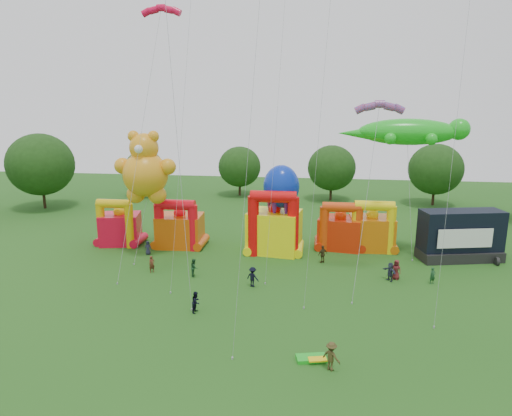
# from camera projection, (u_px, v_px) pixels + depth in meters

# --- Properties ---
(ground) EXTENTS (160.00, 160.00, 0.00)m
(ground) POSITION_uv_depth(u_px,v_px,m) (214.00, 396.00, 26.74)
(ground) COLOR #1E5217
(ground) RESTS_ON ground
(tree_ring) EXTENTS (125.26, 127.38, 12.07)m
(tree_ring) POSITION_uv_depth(u_px,v_px,m) (193.00, 291.00, 26.08)
(tree_ring) COLOR #352314
(tree_ring) RESTS_ON ground
(bouncy_castle_0) EXTENTS (5.17, 4.46, 5.77)m
(bouncy_castle_0) POSITION_uv_depth(u_px,v_px,m) (119.00, 226.00, 54.82)
(bouncy_castle_0) COLOR red
(bouncy_castle_0) RESTS_ON ground
(bouncy_castle_1) EXTENTS (5.37, 4.39, 5.95)m
(bouncy_castle_1) POSITION_uv_depth(u_px,v_px,m) (179.00, 228.00, 53.95)
(bouncy_castle_1) COLOR #CE4D0B
(bouncy_castle_1) RESTS_ON ground
(bouncy_castle_2) EXTENTS (6.27, 5.33, 7.43)m
(bouncy_castle_2) POSITION_uv_depth(u_px,v_px,m) (274.00, 229.00, 51.68)
(bouncy_castle_2) COLOR #FFF10D
(bouncy_castle_2) RESTS_ON ground
(bouncy_castle_3) EXTENTS (5.36, 4.54, 5.79)m
(bouncy_castle_3) POSITION_uv_depth(u_px,v_px,m) (340.00, 230.00, 53.17)
(bouncy_castle_3) COLOR red
(bouncy_castle_3) RESTS_ON ground
(bouncy_castle_4) EXTENTS (5.09, 4.15, 6.07)m
(bouncy_castle_4) POSITION_uv_depth(u_px,v_px,m) (372.00, 230.00, 52.77)
(bouncy_castle_4) COLOR #D2640B
(bouncy_castle_4) RESTS_ON ground
(stage_trailer) EXTENTS (9.22, 5.11, 5.51)m
(stage_trailer) POSITION_uv_depth(u_px,v_px,m) (461.00, 236.00, 49.42)
(stage_trailer) COLOR black
(stage_trailer) RESTS_ON ground
(teddy_bear_kite) EXTENTS (6.87, 5.95, 13.96)m
(teddy_bear_kite) POSITION_uv_depth(u_px,v_px,m) (145.00, 176.00, 49.31)
(teddy_bear_kite) COLOR orange
(teddy_bear_kite) RESTS_ON ground
(gecko_kite) EXTENTS (13.77, 4.86, 15.24)m
(gecko_kite) POSITION_uv_depth(u_px,v_px,m) (409.00, 149.00, 48.95)
(gecko_kite) COLOR green
(gecko_kite) RESTS_ON ground
(octopus_kite) EXTENTS (4.06, 4.53, 10.08)m
(octopus_kite) POSITION_uv_depth(u_px,v_px,m) (282.00, 197.00, 51.24)
(octopus_kite) COLOR #0B2BB1
(octopus_kite) RESTS_ON ground
(parafoil_kites) EXTENTS (26.08, 14.43, 29.20)m
(parafoil_kites) POSITION_uv_depth(u_px,v_px,m) (197.00, 151.00, 41.35)
(parafoil_kites) COLOR red
(parafoil_kites) RESTS_ON ground
(diamond_kites) EXTENTS (24.56, 19.76, 42.72)m
(diamond_kites) POSITION_uv_depth(u_px,v_px,m) (289.00, 91.00, 36.56)
(diamond_kites) COLOR red
(diamond_kites) RESTS_ON ground
(folded_kite_bundle) EXTENTS (2.18, 1.45, 0.31)m
(folded_kite_bundle) POSITION_uv_depth(u_px,v_px,m) (312.00, 358.00, 30.38)
(folded_kite_bundle) COLOR green
(folded_kite_bundle) RESTS_ON ground
(spectator_0) EXTENTS (0.87, 0.69, 1.56)m
(spectator_0) POSITION_uv_depth(u_px,v_px,m) (148.00, 248.00, 51.37)
(spectator_0) COLOR #23243B
(spectator_0) RESTS_ON ground
(spectator_1) EXTENTS (0.73, 0.75, 1.74)m
(spectator_1) POSITION_uv_depth(u_px,v_px,m) (152.00, 264.00, 45.90)
(spectator_1) COLOR #592819
(spectator_1) RESTS_ON ground
(spectator_2) EXTENTS (0.85, 0.99, 1.77)m
(spectator_2) POSITION_uv_depth(u_px,v_px,m) (194.00, 268.00, 44.94)
(spectator_2) COLOR #1C4624
(spectator_2) RESTS_ON ground
(spectator_3) EXTENTS (1.42, 1.17, 1.91)m
(spectator_3) POSITION_uv_depth(u_px,v_px,m) (253.00, 277.00, 42.35)
(spectator_3) COLOR black
(spectator_3) RESTS_ON ground
(spectator_4) EXTENTS (1.18, 1.07, 1.93)m
(spectator_4) POSITION_uv_depth(u_px,v_px,m) (323.00, 254.00, 48.65)
(spectator_4) COLOR #403419
(spectator_4) RESTS_ON ground
(spectator_5) EXTENTS (1.41, 1.70, 1.83)m
(spectator_5) POSITION_uv_depth(u_px,v_px,m) (390.00, 272.00, 43.78)
(spectator_5) COLOR #2A3046
(spectator_5) RESTS_ON ground
(spectator_6) EXTENTS (1.14, 1.01, 1.96)m
(spectator_6) POSITION_uv_depth(u_px,v_px,m) (396.00, 270.00, 44.11)
(spectator_6) COLOR maroon
(spectator_6) RESTS_ON ground
(spectator_7) EXTENTS (0.71, 0.60, 1.64)m
(spectator_7) POSITION_uv_depth(u_px,v_px,m) (433.00, 276.00, 43.02)
(spectator_7) COLOR #1C4624
(spectator_7) RESTS_ON ground
(spectator_8) EXTENTS (0.82, 0.97, 1.78)m
(spectator_8) POSITION_uv_depth(u_px,v_px,m) (196.00, 302.00, 37.19)
(spectator_8) COLOR black
(spectator_8) RESTS_ON ground
(spectator_9) EXTENTS (1.45, 1.29, 1.95)m
(spectator_9) POSITION_uv_depth(u_px,v_px,m) (331.00, 356.00, 29.09)
(spectator_9) COLOR #403819
(spectator_9) RESTS_ON ground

